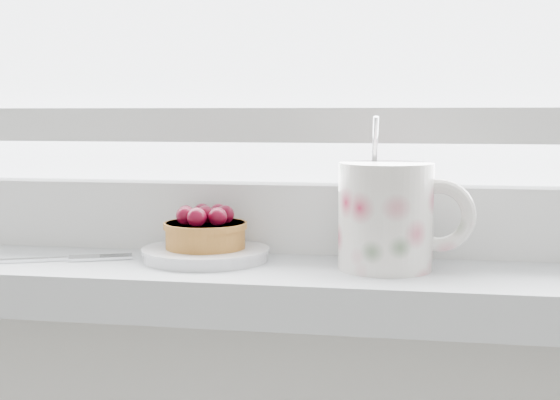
% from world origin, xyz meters
% --- Properties ---
extents(saucer, '(0.12, 0.12, 0.01)m').
position_xyz_m(saucer, '(-0.05, 1.90, 0.95)').
color(saucer, silver).
rests_on(saucer, windowsill).
extents(raspberry_tart, '(0.08, 0.08, 0.04)m').
position_xyz_m(raspberry_tart, '(-0.05, 1.90, 0.97)').
color(raspberry_tart, '#955A20').
rests_on(raspberry_tart, saucer).
extents(floral_mug, '(0.13, 0.09, 0.14)m').
position_xyz_m(floral_mug, '(0.12, 1.89, 0.99)').
color(floral_mug, silver).
rests_on(floral_mug, windowsill).
extents(fork, '(0.18, 0.09, 0.00)m').
position_xyz_m(fork, '(-0.22, 1.86, 0.94)').
color(fork, silver).
rests_on(fork, windowsill).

